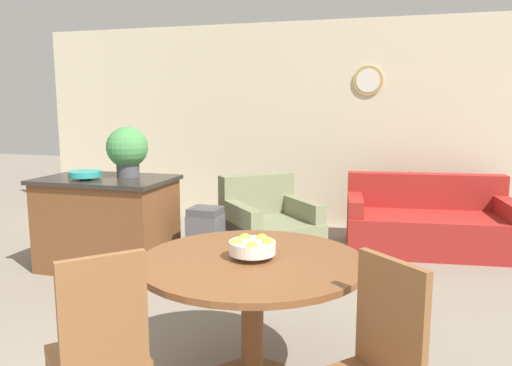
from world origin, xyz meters
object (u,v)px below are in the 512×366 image
at_px(trash_bin, 206,240).
at_px(dining_chair_near_left, 100,344).
at_px(kitchen_island, 108,223).
at_px(couch, 428,225).
at_px(teal_bowl, 85,174).
at_px(armchair, 269,229).
at_px(potted_plant, 127,149).
at_px(fruit_bowl, 252,247).
at_px(dining_chair_near_right, 370,366).
at_px(dining_table, 252,289).

bearing_deg(trash_bin, dining_chair_near_left, -78.89).
relative_size(kitchen_island, couch, 0.68).
bearing_deg(kitchen_island, teal_bowl, -131.68).
bearing_deg(couch, armchair, -163.77).
bearing_deg(couch, teal_bowl, -158.74).
bearing_deg(dining_chair_near_left, teal_bowl, 79.27).
height_order(teal_bowl, potted_plant, potted_plant).
relative_size(dining_chair_near_left, kitchen_island, 0.77).
bearing_deg(fruit_bowl, dining_chair_near_right, -38.00).
distance_m(potted_plant, couch, 3.38).
bearing_deg(dining_chair_near_right, trash_bin, -10.88).
bearing_deg(armchair, couch, -18.32).
xyz_separation_m(dining_table, dining_chair_near_left, (-0.53, -0.69, -0.08)).
height_order(potted_plant, couch, potted_plant).
xyz_separation_m(kitchen_island, armchair, (1.43, 0.86, -0.17)).
bearing_deg(teal_bowl, potted_plant, 40.80).
xyz_separation_m(dining_chair_near_left, potted_plant, (-1.29, 2.47, 0.66)).
distance_m(trash_bin, couch, 2.54).
xyz_separation_m(dining_chair_near_left, fruit_bowl, (0.53, 0.69, 0.32)).
height_order(fruit_bowl, armchair, fruit_bowl).
bearing_deg(dining_chair_near_right, teal_bowl, 7.27).
height_order(dining_table, fruit_bowl, fruit_bowl).
distance_m(dining_table, dining_chair_near_left, 0.87).
relative_size(dining_chair_near_right, armchair, 0.78).
relative_size(dining_table, potted_plant, 2.56).
relative_size(dining_table, dining_chair_near_left, 1.29).
relative_size(dining_table, kitchen_island, 0.99).
relative_size(dining_table, dining_chair_near_right, 1.29).
distance_m(dining_chair_near_right, couch, 3.79).
bearing_deg(fruit_bowl, couch, 71.20).
relative_size(teal_bowl, couch, 0.16).
height_order(dining_chair_near_left, armchair, dining_chair_near_left).
relative_size(potted_plant, couch, 0.26).
height_order(dining_chair_near_right, kitchen_island, dining_chair_near_right).
bearing_deg(trash_bin, dining_chair_near_right, -54.22).
relative_size(dining_chair_near_left, trash_bin, 1.55).
bearing_deg(armchair, dining_chair_near_left, -130.53).
bearing_deg(dining_chair_near_right, armchair, -24.30).
bearing_deg(dining_table, couch, 71.20).
bearing_deg(kitchen_island, potted_plant, 34.12).
xyz_separation_m(fruit_bowl, trash_bin, (-1.03, 1.85, -0.53)).
bearing_deg(teal_bowl, dining_chair_near_right, -36.08).
xyz_separation_m(trash_bin, couch, (2.13, 1.38, -0.03)).
xyz_separation_m(dining_chair_near_right, couch, (0.41, 3.76, -0.24)).
bearing_deg(couch, dining_table, -115.44).
distance_m(dining_chair_near_left, kitchen_island, 2.77).
bearing_deg(potted_plant, trash_bin, 4.72).
bearing_deg(kitchen_island, fruit_bowl, -39.67).
xyz_separation_m(dining_chair_near_left, teal_bowl, (-1.60, 2.20, 0.44)).
xyz_separation_m(dining_chair_near_right, fruit_bowl, (-0.69, 0.54, 0.32)).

